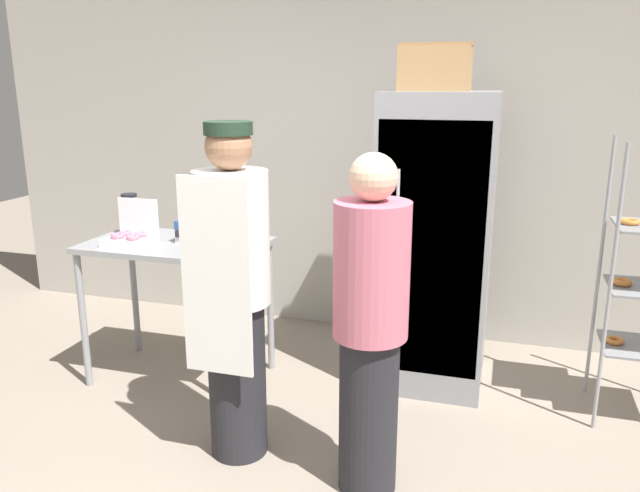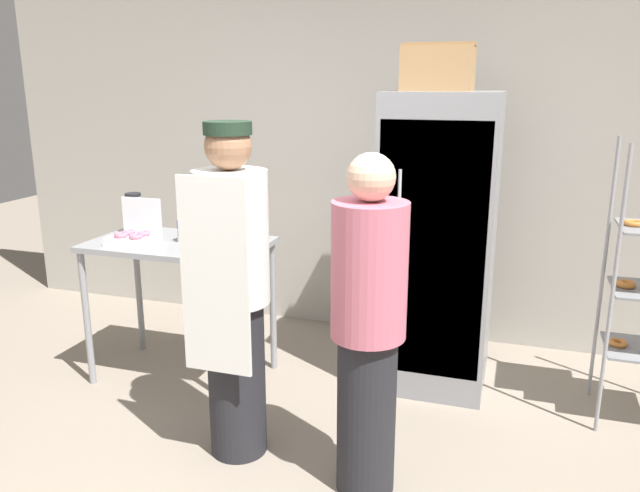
# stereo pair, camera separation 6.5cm
# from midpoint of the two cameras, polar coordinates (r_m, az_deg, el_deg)

# --- Properties ---
(back_wall) EXTENTS (6.40, 0.12, 3.03)m
(back_wall) POSITION_cam_midpoint_polar(r_m,az_deg,el_deg) (4.80, 5.73, 9.82)
(back_wall) COLOR #ADA89E
(back_wall) RESTS_ON ground_plane
(refrigerator) EXTENTS (0.68, 0.73, 1.87)m
(refrigerator) POSITION_cam_midpoint_polar(r_m,az_deg,el_deg) (4.02, 11.18, 0.28)
(refrigerator) COLOR gray
(refrigerator) RESTS_ON ground_plane
(prep_counter) EXTENTS (1.13, 0.66, 0.93)m
(prep_counter) POSITION_cam_midpoint_polar(r_m,az_deg,el_deg) (4.11, -12.31, -1.16)
(prep_counter) COLOR gray
(prep_counter) RESTS_ON ground_plane
(donut_box) EXTENTS (0.29, 0.23, 0.28)m
(donut_box) POSITION_cam_midpoint_polar(r_m,az_deg,el_deg) (4.09, -16.23, 0.86)
(donut_box) COLOR white
(donut_box) RESTS_ON prep_counter
(blender_pitcher) EXTENTS (0.13, 0.13, 0.28)m
(blender_pitcher) POSITION_cam_midpoint_polar(r_m,az_deg,el_deg) (4.33, -16.19, 2.65)
(blender_pitcher) COLOR #99999E
(blender_pitcher) RESTS_ON prep_counter
(binder_stack) EXTENTS (0.29, 0.26, 0.14)m
(binder_stack) POSITION_cam_midpoint_polar(r_m,az_deg,el_deg) (4.07, -9.96, 1.51)
(binder_stack) COLOR silver
(binder_stack) RESTS_ON prep_counter
(cardboard_storage_box) EXTENTS (0.42, 0.28, 0.28)m
(cardboard_storage_box) POSITION_cam_midpoint_polar(r_m,az_deg,el_deg) (3.90, 11.24, 15.69)
(cardboard_storage_box) COLOR #A87F51
(cardboard_storage_box) RESTS_ON refrigerator
(person_baker) EXTENTS (0.37, 0.39, 1.74)m
(person_baker) POSITION_cam_midpoint_polar(r_m,az_deg,el_deg) (3.17, -7.37, -4.02)
(person_baker) COLOR #232328
(person_baker) RESTS_ON ground_plane
(person_customer) EXTENTS (0.35, 0.35, 1.63)m
(person_customer) POSITION_cam_midpoint_polar(r_m,az_deg,el_deg) (2.89, 5.07, -7.43)
(person_customer) COLOR #232328
(person_customer) RESTS_ON ground_plane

